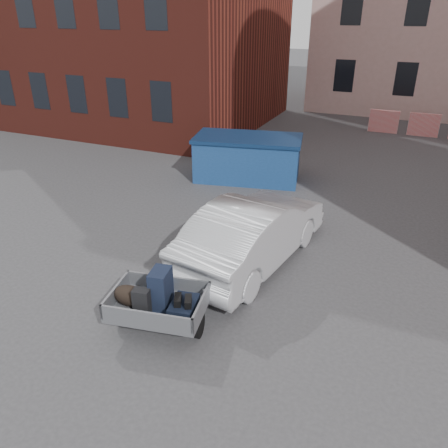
% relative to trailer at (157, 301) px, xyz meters
% --- Properties ---
extents(ground, '(120.00, 120.00, 0.00)m').
position_rel_trailer_xyz_m(ground, '(-0.36, 1.15, -0.61)').
color(ground, '#38383A').
rests_on(ground, ground).
extents(far_building, '(6.00, 6.00, 8.00)m').
position_rel_trailer_xyz_m(far_building, '(-20.36, 23.15, 3.39)').
color(far_building, maroon).
rests_on(far_building, ground).
extents(barriers, '(4.70, 0.18, 1.00)m').
position_rel_trailer_xyz_m(barriers, '(3.84, 16.15, -0.11)').
color(barriers, red).
rests_on(barriers, ground).
extents(trailer, '(1.77, 1.92, 1.20)m').
position_rel_trailer_xyz_m(trailer, '(0.00, 0.00, 0.00)').
color(trailer, black).
rests_on(trailer, ground).
extents(dumpster, '(3.73, 2.45, 1.44)m').
position_rel_trailer_xyz_m(dumpster, '(-1.35, 7.81, 0.12)').
color(dumpster, navy).
rests_on(dumpster, ground).
extents(silver_car, '(2.24, 4.68, 1.48)m').
position_rel_trailer_xyz_m(silver_car, '(0.68, 2.88, 0.13)').
color(silver_car, '#B2B5BA').
rests_on(silver_car, ground).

